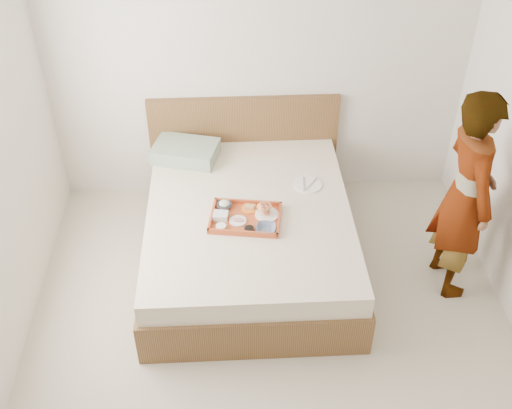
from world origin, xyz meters
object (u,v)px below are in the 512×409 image
Objects in this scene: dinner_plate at (308,185)px; person at (466,196)px; tray at (245,218)px; bed at (249,235)px.

dinner_plate is 0.14× the size of person.
tray is at bearing 79.71° from person.
dinner_plate is at bearing 29.57° from bed.
person is at bearing 2.69° from tray.
tray reaches higher than dinner_plate.
bed is 0.62m from dinner_plate.
tray reaches higher than bed.
tray is 0.31× the size of person.
dinner_plate is at bearing 47.09° from tray.
tray is at bearing -141.71° from dinner_plate.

